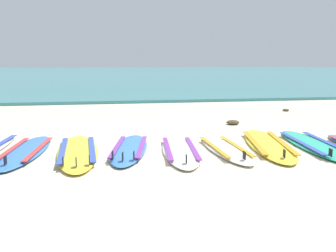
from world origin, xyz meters
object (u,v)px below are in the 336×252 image
(surfboard_4, at_px, (180,150))
(surfboard_5, at_px, (225,148))
(surfboard_2, at_px, (78,151))
(surfboard_6, at_px, (268,144))
(surfboard_7, at_px, (314,145))
(surfboard_1, at_px, (26,151))
(surfboard_3, at_px, (129,149))

(surfboard_4, xyz_separation_m, surfboard_5, (0.71, -0.01, 0.00))
(surfboard_2, relative_size, surfboard_6, 0.94)
(surfboard_5, xyz_separation_m, surfboard_6, (0.79, 0.18, -0.00))
(surfboard_4, relative_size, surfboard_7, 0.89)
(surfboard_1, relative_size, surfboard_5, 1.12)
(surfboard_1, bearing_deg, surfboard_2, -11.90)
(surfboard_1, xyz_separation_m, surfboard_4, (2.32, -0.34, 0.00))
(surfboard_1, relative_size, surfboard_7, 0.92)
(surfboard_7, bearing_deg, surfboard_2, 177.46)
(surfboard_2, bearing_deg, surfboard_1, 168.10)
(surfboard_3, height_order, surfboard_5, same)
(surfboard_2, relative_size, surfboard_4, 1.11)
(surfboard_3, height_order, surfboard_7, same)
(surfboard_5, height_order, surfboard_6, same)
(surfboard_1, relative_size, surfboard_4, 1.03)
(surfboard_1, relative_size, surfboard_2, 0.93)
(surfboard_2, height_order, surfboard_7, same)
(surfboard_2, distance_m, surfboard_4, 1.55)
(surfboard_2, distance_m, surfboard_3, 0.79)
(surfboard_4, distance_m, surfboard_7, 2.23)
(surfboard_5, bearing_deg, surfboard_3, 170.74)
(surfboard_4, bearing_deg, surfboard_2, 173.46)
(surfboard_1, xyz_separation_m, surfboard_3, (1.57, -0.11, 0.00))
(surfboard_3, bearing_deg, surfboard_6, -1.63)
(surfboard_5, bearing_deg, surfboard_2, 175.32)
(surfboard_2, bearing_deg, surfboard_6, -0.17)
(surfboard_3, distance_m, surfboard_7, 2.99)
(surfboard_3, xyz_separation_m, surfboard_5, (1.47, -0.24, -0.00))
(surfboard_6, relative_size, surfboard_7, 1.05)
(surfboard_6, xyz_separation_m, surfboard_7, (0.73, -0.16, 0.00))
(surfboard_5, bearing_deg, surfboard_4, 179.37)
(surfboard_2, xyz_separation_m, surfboard_3, (0.79, 0.05, 0.00))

